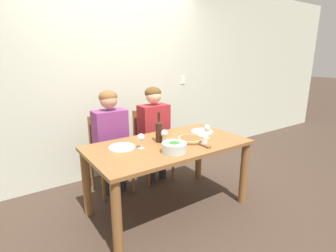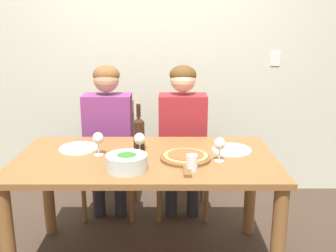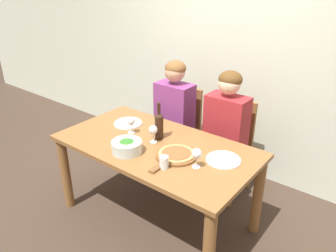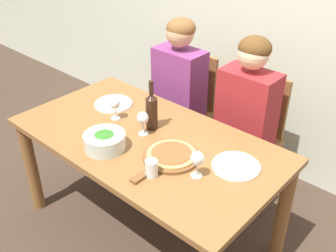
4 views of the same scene
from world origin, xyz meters
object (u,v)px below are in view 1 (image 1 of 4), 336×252
at_px(person_woman, 111,132).
at_px(water_tumbler, 204,140).
at_px(broccoli_bowl, 174,147).
at_px(wine_bottle, 159,130).
at_px(dinner_plate_left, 122,147).
at_px(pizza_on_board, 191,139).
at_px(person_man, 155,125).
at_px(wine_glass_right, 207,129).
at_px(chair_left, 109,149).
at_px(dinner_plate_right, 202,131).
at_px(chair_right, 151,141).
at_px(wine_glass_left, 141,138).
at_px(wine_glass_centre, 164,134).

relative_size(person_woman, water_tumbler, 13.32).
bearing_deg(broccoli_bowl, wine_bottle, 82.12).
height_order(person_woman, dinner_plate_left, person_woman).
xyz_separation_m(person_woman, wine_bottle, (0.29, -0.59, 0.12)).
bearing_deg(pizza_on_board, broccoli_bowl, -153.43).
bearing_deg(water_tumbler, wine_bottle, 133.57).
distance_m(person_man, dinner_plate_left, 0.90).
height_order(person_woman, wine_glass_right, person_woman).
distance_m(chair_left, wine_glass_right, 1.24).
bearing_deg(wine_glass_right, person_man, 104.01).
bearing_deg(pizza_on_board, dinner_plate_right, 29.11).
height_order(chair_right, dinner_plate_left, chair_right).
bearing_deg(chair_left, person_woman, -90.00).
bearing_deg(chair_left, chair_right, 0.00).
height_order(chair_left, dinner_plate_right, chair_left).
xyz_separation_m(chair_right, wine_glass_left, (-0.56, -0.77, 0.34)).
height_order(person_man, wine_glass_right, person_man).
distance_m(person_woman, person_man, 0.60).
distance_m(wine_glass_left, wine_glass_centre, 0.26).
bearing_deg(wine_bottle, water_tumbler, -46.43).
bearing_deg(chair_left, broccoli_bowl, -76.58).
height_order(person_woman, wine_bottle, person_woman).
bearing_deg(wine_glass_right, water_tumbler, -139.32).
distance_m(wine_bottle, wine_glass_right, 0.54).
bearing_deg(dinner_plate_left, person_woman, 78.33).
xyz_separation_m(person_woman, wine_glass_centre, (0.30, -0.67, 0.10)).
height_order(person_woman, broccoli_bowl, person_woman).
bearing_deg(wine_glass_centre, pizza_on_board, -15.19).
xyz_separation_m(chair_left, dinner_plate_left, (-0.11, -0.66, 0.25)).
relative_size(dinner_plate_right, wine_glass_right, 1.71).
bearing_deg(person_woman, wine_glass_left, -86.51).
relative_size(broccoli_bowl, wine_glass_left, 1.57).
height_order(wine_glass_right, water_tumbler, wine_glass_right).
height_order(person_woman, person_man, same).
bearing_deg(dinner_plate_right, wine_glass_left, -174.56).
relative_size(chair_left, dinner_plate_left, 3.59).
xyz_separation_m(person_woman, person_man, (0.60, 0.00, 0.00)).
bearing_deg(water_tumbler, dinner_plate_left, 152.30).
distance_m(pizza_on_board, wine_glass_right, 0.22).
relative_size(wine_bottle, broccoli_bowl, 1.34).
height_order(broccoli_bowl, pizza_on_board, broccoli_bowl).
relative_size(wine_glass_centre, water_tumbler, 1.61).
height_order(wine_bottle, wine_glass_left, wine_bottle).
relative_size(person_woman, wine_glass_left, 8.25).
bearing_deg(dinner_plate_left, chair_left, 80.24).
relative_size(person_man, wine_glass_centre, 8.25).
xyz_separation_m(chair_left, broccoli_bowl, (0.25, -1.03, 0.29)).
distance_m(wine_glass_right, water_tumbler, 0.24).
bearing_deg(wine_glass_right, dinner_plate_left, 165.56).
bearing_deg(person_woman, pizza_on_board, -51.86).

